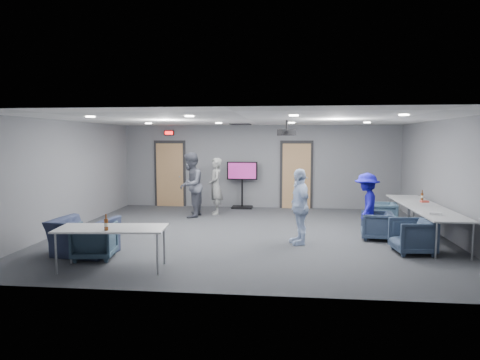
# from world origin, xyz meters

# --- Properties ---
(floor) EXTENTS (9.00, 9.00, 0.00)m
(floor) POSITION_xyz_m (0.00, 0.00, 0.00)
(floor) COLOR #323439
(floor) RESTS_ON ground
(ceiling) EXTENTS (9.00, 9.00, 0.00)m
(ceiling) POSITION_xyz_m (0.00, 0.00, 2.70)
(ceiling) COLOR white
(ceiling) RESTS_ON wall_back
(wall_back) EXTENTS (9.00, 0.02, 2.70)m
(wall_back) POSITION_xyz_m (0.00, 4.00, 1.35)
(wall_back) COLOR slate
(wall_back) RESTS_ON floor
(wall_front) EXTENTS (9.00, 0.02, 2.70)m
(wall_front) POSITION_xyz_m (0.00, -4.00, 1.35)
(wall_front) COLOR slate
(wall_front) RESTS_ON floor
(wall_left) EXTENTS (0.02, 8.00, 2.70)m
(wall_left) POSITION_xyz_m (-4.50, 0.00, 1.35)
(wall_left) COLOR slate
(wall_left) RESTS_ON floor
(wall_right) EXTENTS (0.02, 8.00, 2.70)m
(wall_right) POSITION_xyz_m (4.50, 0.00, 1.35)
(wall_right) COLOR slate
(wall_right) RESTS_ON floor
(door_left) EXTENTS (1.06, 0.17, 2.24)m
(door_left) POSITION_xyz_m (-3.00, 3.95, 1.07)
(door_left) COLOR black
(door_left) RESTS_ON wall_back
(door_right) EXTENTS (1.06, 0.17, 2.24)m
(door_right) POSITION_xyz_m (1.20, 3.95, 1.07)
(door_right) COLOR black
(door_right) RESTS_ON wall_back
(exit_sign) EXTENTS (0.32, 0.08, 0.16)m
(exit_sign) POSITION_xyz_m (-3.00, 3.93, 2.45)
(exit_sign) COLOR black
(exit_sign) RESTS_ON wall_back
(hvac_diffuser) EXTENTS (0.60, 0.60, 0.03)m
(hvac_diffuser) POSITION_xyz_m (-0.50, 2.80, 2.69)
(hvac_diffuser) COLOR black
(hvac_diffuser) RESTS_ON ceiling
(downlights) EXTENTS (6.18, 3.78, 0.02)m
(downlights) POSITION_xyz_m (0.00, 0.00, 2.68)
(downlights) COLOR white
(downlights) RESTS_ON ceiling
(person_a) EXTENTS (0.56, 0.70, 1.69)m
(person_a) POSITION_xyz_m (-1.22, 2.55, 0.84)
(person_a) COLOR gray
(person_a) RESTS_ON floor
(person_b) EXTENTS (0.73, 0.93, 1.87)m
(person_b) POSITION_xyz_m (-1.86, 2.02, 0.93)
(person_b) COLOR #505360
(person_b) RESTS_ON floor
(person_c) EXTENTS (0.64, 1.02, 1.62)m
(person_c) POSITION_xyz_m (1.16, -0.84, 0.81)
(person_c) COLOR #C6DAFF
(person_c) RESTS_ON floor
(person_d) EXTENTS (0.77, 1.06, 1.48)m
(person_d) POSITION_xyz_m (2.70, -0.07, 0.74)
(person_d) COLOR #1C1AA9
(person_d) RESTS_ON floor
(chair_right_a) EXTENTS (0.78, 0.77, 0.63)m
(chair_right_a) POSITION_xyz_m (3.34, 1.19, 0.31)
(chair_right_a) COLOR #3E576B
(chair_right_a) RESTS_ON floor
(chair_right_b) EXTENTS (0.76, 0.75, 0.62)m
(chair_right_b) POSITION_xyz_m (2.90, -0.24, 0.31)
(chair_right_b) COLOR #3A4A65
(chair_right_b) RESTS_ON floor
(chair_right_c) EXTENTS (0.82, 0.80, 0.68)m
(chair_right_c) POSITION_xyz_m (3.35, -1.39, 0.34)
(chair_right_c) COLOR #334259
(chair_right_c) RESTS_ON floor
(chair_front_a) EXTENTS (0.83, 0.85, 0.68)m
(chair_front_a) POSITION_xyz_m (-2.71, -2.40, 0.34)
(chair_front_a) COLOR #364B5D
(chair_front_a) RESTS_ON floor
(chair_front_b) EXTENTS (1.23, 1.11, 0.72)m
(chair_front_b) POSITION_xyz_m (-3.03, -2.20, 0.36)
(chair_front_b) COLOR #323B57
(chair_front_b) RESTS_ON floor
(table_right_a) EXTENTS (0.81, 1.95, 0.73)m
(table_right_a) POSITION_xyz_m (4.00, 1.03, 0.69)
(table_right_a) COLOR #ADAFB2
(table_right_a) RESTS_ON floor
(table_right_b) EXTENTS (0.81, 1.94, 0.73)m
(table_right_b) POSITION_xyz_m (4.00, -0.87, 0.69)
(table_right_b) COLOR #ADAFB2
(table_right_b) RESTS_ON floor
(table_front_left) EXTENTS (1.92, 0.96, 0.73)m
(table_front_left) POSITION_xyz_m (-2.12, -3.00, 0.69)
(table_front_left) COLOR #ADAFB2
(table_front_left) RESTS_ON floor
(bottle_front) EXTENTS (0.07, 0.07, 0.27)m
(bottle_front) POSITION_xyz_m (-2.11, -3.23, 0.83)
(bottle_front) COLOR #633011
(bottle_front) RESTS_ON table_front_left
(bottle_right) EXTENTS (0.07, 0.07, 0.26)m
(bottle_right) POSITION_xyz_m (4.24, 1.01, 0.82)
(bottle_right) COLOR #633011
(bottle_right) RESTS_ON table_right_a
(snack_box) EXTENTS (0.19, 0.15, 0.04)m
(snack_box) POSITION_xyz_m (4.19, 0.63, 0.75)
(snack_box) COLOR #C84032
(snack_box) RESTS_ON table_right_a
(wrapper) EXTENTS (0.26, 0.22, 0.05)m
(wrapper) POSITION_xyz_m (3.87, -1.10, 0.76)
(wrapper) COLOR silver
(wrapper) RESTS_ON table_right_b
(tv_stand) EXTENTS (0.99, 0.47, 1.52)m
(tv_stand) POSITION_xyz_m (-0.55, 3.75, 0.86)
(tv_stand) COLOR black
(tv_stand) RESTS_ON floor
(projector) EXTENTS (0.45, 0.43, 0.36)m
(projector) POSITION_xyz_m (0.87, 0.19, 2.40)
(projector) COLOR black
(projector) RESTS_ON ceiling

